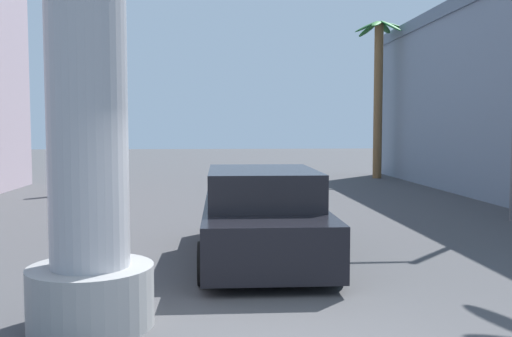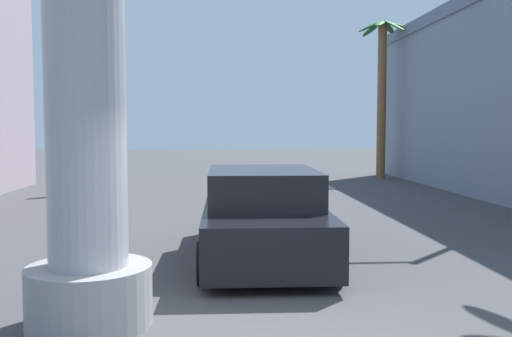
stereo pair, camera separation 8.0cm
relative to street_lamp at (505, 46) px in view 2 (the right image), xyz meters
The scene contains 5 objects.
ground_plane 7.84m from the street_lamp, 161.69° to the left, with size 93.48×93.48×0.00m, color #424244.
street_lamp is the anchor object (origin of this frame).
car_lead 7.82m from the street_lamp, 150.57° to the right, with size 2.18×4.97×1.56m.
palm_tree_far_right 12.01m from the street_lamp, 87.45° to the left, with size 2.43×2.23×7.10m.
pedestrian_far_left 13.89m from the street_lamp, 152.53° to the left, with size 0.46×0.46×1.68m.
Camera 2 is at (-0.62, -5.40, 2.28)m, focal length 40.00 mm.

